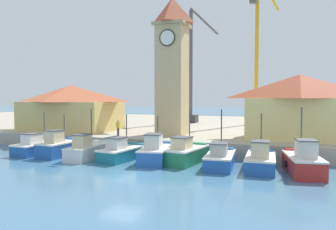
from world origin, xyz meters
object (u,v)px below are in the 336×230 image
(fishing_boat_far_right, at_px, (303,162))
(port_crane_near, at_px, (257,66))
(fishing_boat_mid_right, at_px, (186,153))
(fishing_boat_left_inner, at_px, (87,150))
(warehouse_right, at_px, (299,106))
(fishing_boat_mid_left, at_px, (122,152))
(dock_worker_near_tower, at_px, (118,128))
(fishing_boat_far_left, at_px, (39,147))
(clock_tower, at_px, (172,62))
(fishing_boat_left_outer, at_px, (60,147))
(port_crane_far, at_px, (192,78))
(fishing_boat_right_outer, at_px, (260,160))
(fishing_boat_right_inner, at_px, (220,158))
(fishing_boat_center, at_px, (156,152))
(warehouse_left, at_px, (71,107))

(fishing_boat_far_right, relative_size, port_crane_near, 0.24)
(fishing_boat_far_right, bearing_deg, fishing_boat_mid_right, 174.51)
(fishing_boat_left_inner, height_order, fishing_boat_mid_right, fishing_boat_left_inner)
(warehouse_right, xyz_separation_m, port_crane_near, (-5.32, 17.09, 5.33))
(fishing_boat_mid_left, xyz_separation_m, fishing_boat_far_right, (13.88, -0.18, 0.15))
(dock_worker_near_tower, bearing_deg, fishing_boat_far_left, -135.68)
(fishing_boat_mid_right, distance_m, port_crane_near, 26.77)
(fishing_boat_mid_right, distance_m, warehouse_right, 12.18)
(clock_tower, bearing_deg, fishing_boat_left_outer, -129.48)
(fishing_boat_far_left, height_order, fishing_boat_left_outer, fishing_boat_far_left)
(fishing_boat_mid_left, height_order, dock_worker_near_tower, fishing_boat_mid_left)
(fishing_boat_left_outer, xyz_separation_m, dock_worker_near_tower, (2.80, 5.47, 1.31))
(fishing_boat_mid_left, height_order, fishing_boat_mid_right, fishing_boat_mid_left)
(fishing_boat_left_inner, height_order, warehouse_right, warehouse_right)
(fishing_boat_mid_left, bearing_deg, clock_tower, 81.08)
(warehouse_right, bearing_deg, port_crane_far, 132.46)
(fishing_boat_mid_right, xyz_separation_m, clock_tower, (-3.99, 8.02, 8.09))
(fishing_boat_far_right, bearing_deg, clock_tower, 144.78)
(fishing_boat_mid_left, xyz_separation_m, port_crane_near, (8.54, 25.67, 9.02))
(fishing_boat_right_outer, distance_m, dock_worker_near_tower, 15.26)
(port_crane_near, bearing_deg, fishing_boat_mid_right, -97.26)
(warehouse_right, bearing_deg, fishing_boat_right_outer, -108.00)
(clock_tower, height_order, warehouse_right, clock_tower)
(port_crane_near, bearing_deg, fishing_boat_right_inner, -90.78)
(fishing_boat_far_left, distance_m, fishing_boat_mid_left, 8.56)
(fishing_boat_right_inner, distance_m, clock_tower, 13.73)
(fishing_boat_mid_right, bearing_deg, fishing_boat_right_outer, -5.77)
(fishing_boat_far_right, relative_size, dock_worker_near_tower, 3.18)
(fishing_boat_left_outer, distance_m, fishing_boat_right_inner, 14.21)
(fishing_boat_left_inner, height_order, fishing_boat_right_inner, fishing_boat_right_inner)
(fishing_boat_right_outer, xyz_separation_m, fishing_boat_far_right, (2.80, -0.24, 0.11))
(fishing_boat_far_left, bearing_deg, warehouse_right, 21.02)
(fishing_boat_left_inner, bearing_deg, fishing_boat_far_right, 0.72)
(fishing_boat_far_right, bearing_deg, port_crane_far, 120.88)
(fishing_boat_center, relative_size, dock_worker_near_tower, 3.28)
(fishing_boat_mid_right, height_order, port_crane_near, port_crane_near)
(warehouse_left, bearing_deg, port_crane_near, 40.36)
(fishing_boat_far_left, relative_size, fishing_boat_left_outer, 1.17)
(fishing_boat_mid_left, distance_m, warehouse_left, 14.75)
(port_crane_far, bearing_deg, port_crane_near, 3.87)
(fishing_boat_far_right, xyz_separation_m, warehouse_left, (-25.33, 8.87, 3.18))
(fishing_boat_right_outer, bearing_deg, fishing_boat_left_outer, -178.84)
(clock_tower, bearing_deg, fishing_boat_mid_left, -98.92)
(warehouse_right, bearing_deg, fishing_boat_right_inner, -123.52)
(fishing_boat_left_outer, relative_size, port_crane_near, 0.20)
(fishing_boat_center, bearing_deg, fishing_boat_far_left, -179.23)
(fishing_boat_left_outer, distance_m, warehouse_left, 10.97)
(fishing_boat_right_outer, height_order, warehouse_left, warehouse_left)
(fishing_boat_mid_right, bearing_deg, fishing_boat_far_right, -5.49)
(port_crane_near, distance_m, dock_worker_near_tower, 24.80)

